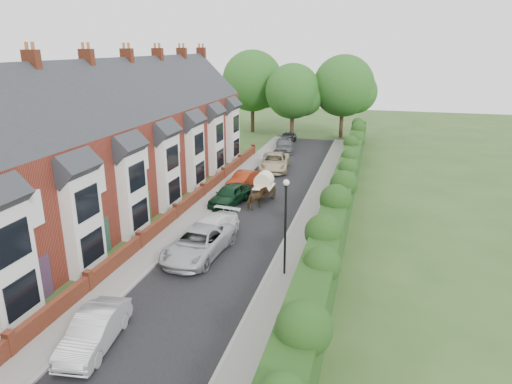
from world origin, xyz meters
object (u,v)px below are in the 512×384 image
Objects in this scene: car_white at (210,230)px; horse_cart at (264,184)px; horse at (257,199)px; car_beige at (274,162)px; car_silver_a at (94,331)px; car_red at (243,180)px; lamppost at (286,216)px; car_grey at (284,145)px; car_green at (230,195)px; car_black at (287,137)px; car_silver_b at (198,243)px.

car_white is 1.65× the size of horse_cart.
car_beige is at bearing -59.49° from horse.
car_silver_a is 1.06× the size of car_red.
car_grey is at bearing 101.54° from lamppost.
car_grey is 2.58× the size of horse.
car_white is at bearing 102.78° from horse.
car_silver_a is 17.41m from car_green.
car_silver_a is 40.67m from car_black.
car_grey is at bearing 98.73° from car_green.
car_white is 25.40m from car_grey.
lamppost is 1.34× the size of car_black.
car_red is 0.84× the size of car_grey.
car_green reaches higher than car_grey.
car_green reaches higher than car_black.
car_black is at bearing 100.43° from car_green.
car_beige is at bearing 89.33° from car_red.
car_white is at bearing 149.74° from lamppost.
horse_cart is (2.14, 18.90, 0.59)m from car_silver_a.
car_beige is 1.81× the size of horse_cart.
car_beige is (0.00, 19.25, 0.00)m from car_silver_b.
car_silver_b is 3.06× the size of horse.
horse is at bearing -2.28° from car_green.
car_black reaches higher than car_red.
car_silver_a is at bearing 106.98° from horse.
car_silver_b reaches higher than car_black.
car_green is (-0.11, 17.41, 0.06)m from car_silver_a.
car_silver_b reaches higher than car_green.
lamppost is 21.03m from car_beige.
car_silver_a is at bearing -96.46° from horse_cart.
horse is at bearing 75.04° from car_silver_a.
car_silver_b is 1.28× the size of car_green.
lamppost reaches higher than car_silver_b.
car_black is at bearing 101.38° from car_red.
car_silver_b is 1.19× the size of car_grey.
car_silver_a is 0.74× the size of car_beige.
lamppost reaches higher than horse_cart.
horse_cart is at bearing -77.49° from car_black.
lamppost is 6.52m from car_white.
car_red is 6.19m from car_beige.
horse reaches higher than car_black.
car_silver_a is 19.03m from horse_cart.
car_green is at bearing -146.46° from horse_cart.
horse_cart is (1.28, 8.30, 0.54)m from car_white.
lamppost is 29.12m from car_grey.
horse is at bearing -78.03° from car_black.
car_green is 2.38× the size of horse.
car_white is at bearing 96.47° from car_silver_b.
horse_cart is at bearing -37.69° from car_red.
car_silver_a is at bearing -79.79° from car_green.
horse is (2.14, 16.92, 0.08)m from car_silver_a.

